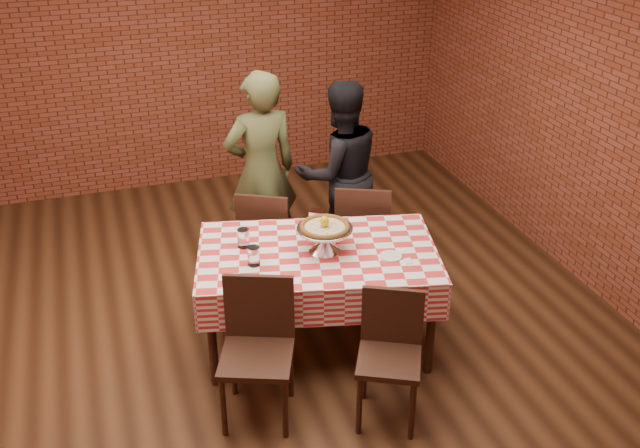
{
  "coord_description": "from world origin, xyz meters",
  "views": [
    {
      "loc": [
        -0.91,
        -4.2,
        3.25
      ],
      "look_at": [
        0.48,
        -0.01,
        0.91
      ],
      "focal_mm": 41.08,
      "sensor_mm": 36.0,
      "label": 1
    }
  ],
  "objects_px": {
    "chair_far_right": "(363,231)",
    "table": "(318,298)",
    "condiment_caddy": "(317,219)",
    "water_glass_left": "(254,256)",
    "pizza_stand": "(325,239)",
    "chair_near_right": "(389,363)",
    "diner_olive": "(261,171)",
    "chair_far_left": "(268,236)",
    "diner_black": "(340,173)",
    "pizza": "(325,227)",
    "water_glass_right": "(243,238)",
    "chair_near_left": "(257,357)"
  },
  "relations": [
    {
      "from": "pizza",
      "to": "chair_far_right",
      "type": "xyz_separation_m",
      "value": [
        0.56,
        0.7,
        -0.48
      ]
    },
    {
      "from": "chair_near_right",
      "to": "chair_far_right",
      "type": "relative_size",
      "value": 0.94
    },
    {
      "from": "water_glass_left",
      "to": "chair_near_right",
      "type": "bearing_deg",
      "value": -53.92
    },
    {
      "from": "water_glass_right",
      "to": "diner_black",
      "type": "height_order",
      "value": "diner_black"
    },
    {
      "from": "pizza_stand",
      "to": "diner_olive",
      "type": "height_order",
      "value": "diner_olive"
    },
    {
      "from": "pizza_stand",
      "to": "chair_near_right",
      "type": "relative_size",
      "value": 0.45
    },
    {
      "from": "pizza_stand",
      "to": "diner_olive",
      "type": "xyz_separation_m",
      "value": [
        -0.12,
        1.26,
        -0.01
      ]
    },
    {
      "from": "table",
      "to": "diner_olive",
      "type": "distance_m",
      "value": 1.34
    },
    {
      "from": "table",
      "to": "water_glass_left",
      "type": "distance_m",
      "value": 0.64
    },
    {
      "from": "condiment_caddy",
      "to": "chair_far_left",
      "type": "height_order",
      "value": "condiment_caddy"
    },
    {
      "from": "table",
      "to": "water_glass_right",
      "type": "xyz_separation_m",
      "value": [
        -0.46,
        0.22,
        0.45
      ]
    },
    {
      "from": "pizza_stand",
      "to": "chair_near_right",
      "type": "bearing_deg",
      "value": -82.48
    },
    {
      "from": "pizza",
      "to": "chair_far_right",
      "type": "bearing_deg",
      "value": 51.25
    },
    {
      "from": "condiment_caddy",
      "to": "water_glass_left",
      "type": "bearing_deg",
      "value": -113.76
    },
    {
      "from": "chair_near_right",
      "to": "chair_far_right",
      "type": "distance_m",
      "value": 1.64
    },
    {
      "from": "chair_far_left",
      "to": "pizza",
      "type": "bearing_deg",
      "value": 129.55
    },
    {
      "from": "diner_olive",
      "to": "chair_far_right",
      "type": "bearing_deg",
      "value": 135.33
    },
    {
      "from": "pizza_stand",
      "to": "diner_black",
      "type": "xyz_separation_m",
      "value": [
        0.51,
        1.13,
        -0.06
      ]
    },
    {
      "from": "table",
      "to": "water_glass_left",
      "type": "height_order",
      "value": "water_glass_left"
    },
    {
      "from": "chair_far_left",
      "to": "diner_black",
      "type": "xyz_separation_m",
      "value": [
        0.69,
        0.26,
        0.35
      ]
    },
    {
      "from": "water_glass_left",
      "to": "water_glass_right",
      "type": "xyz_separation_m",
      "value": [
        -0.01,
        0.26,
        0.0
      ]
    },
    {
      "from": "condiment_caddy",
      "to": "chair_far_left",
      "type": "xyz_separation_m",
      "value": [
        -0.23,
        0.55,
        -0.39
      ]
    },
    {
      "from": "chair_far_left",
      "to": "diner_black",
      "type": "bearing_deg",
      "value": -131.22
    },
    {
      "from": "pizza_stand",
      "to": "water_glass_right",
      "type": "bearing_deg",
      "value": 156.09
    },
    {
      "from": "chair_near_left",
      "to": "diner_olive",
      "type": "distance_m",
      "value": 1.97
    },
    {
      "from": "pizza_stand",
      "to": "diner_olive",
      "type": "distance_m",
      "value": 1.27
    },
    {
      "from": "condiment_caddy",
      "to": "chair_near_right",
      "type": "relative_size",
      "value": 0.16
    },
    {
      "from": "condiment_caddy",
      "to": "chair_near_left",
      "type": "distance_m",
      "value": 1.21
    },
    {
      "from": "chair_near_left",
      "to": "chair_far_left",
      "type": "bearing_deg",
      "value": 93.95
    },
    {
      "from": "table",
      "to": "water_glass_left",
      "type": "relative_size",
      "value": 12.2
    },
    {
      "from": "chair_near_right",
      "to": "condiment_caddy",
      "type": "bearing_deg",
      "value": 119.97
    },
    {
      "from": "table",
      "to": "condiment_caddy",
      "type": "height_order",
      "value": "condiment_caddy"
    },
    {
      "from": "water_glass_right",
      "to": "chair_far_left",
      "type": "xyz_separation_m",
      "value": [
        0.33,
        0.64,
        -0.38
      ]
    },
    {
      "from": "pizza_stand",
      "to": "diner_black",
      "type": "relative_size",
      "value": 0.25
    },
    {
      "from": "pizza_stand",
      "to": "water_glass_left",
      "type": "relative_size",
      "value": 2.96
    },
    {
      "from": "pizza",
      "to": "water_glass_right",
      "type": "height_order",
      "value": "pizza"
    },
    {
      "from": "water_glass_left",
      "to": "diner_olive",
      "type": "height_order",
      "value": "diner_olive"
    },
    {
      "from": "pizza",
      "to": "water_glass_left",
      "type": "xyz_separation_m",
      "value": [
        -0.5,
        -0.03,
        -0.11
      ]
    },
    {
      "from": "condiment_caddy",
      "to": "diner_black",
      "type": "relative_size",
      "value": 0.09
    },
    {
      "from": "chair_near_left",
      "to": "diner_black",
      "type": "bearing_deg",
      "value": 77.78
    },
    {
      "from": "chair_near_right",
      "to": "pizza_stand",
      "type": "bearing_deg",
      "value": 124.41
    },
    {
      "from": "pizza_stand",
      "to": "water_glass_left",
      "type": "xyz_separation_m",
      "value": [
        -0.5,
        -0.03,
        -0.02
      ]
    },
    {
      "from": "chair_far_right",
      "to": "table",
      "type": "bearing_deg",
      "value": 73.05
    },
    {
      "from": "table",
      "to": "diner_olive",
      "type": "xyz_separation_m",
      "value": [
        -0.07,
        1.26,
        0.46
      ]
    },
    {
      "from": "pizza",
      "to": "pizza_stand",
      "type": "bearing_deg",
      "value": -90.0
    },
    {
      "from": "water_glass_left",
      "to": "diner_olive",
      "type": "relative_size",
      "value": 0.08
    },
    {
      "from": "diner_black",
      "to": "condiment_caddy",
      "type": "bearing_deg",
      "value": 57.27
    },
    {
      "from": "water_glass_left",
      "to": "chair_near_right",
      "type": "xyz_separation_m",
      "value": [
        0.62,
        -0.85,
        -0.4
      ]
    },
    {
      "from": "diner_olive",
      "to": "condiment_caddy",
      "type": "bearing_deg",
      "value": 95.19
    },
    {
      "from": "pizza",
      "to": "diner_olive",
      "type": "distance_m",
      "value": 1.27
    }
  ]
}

